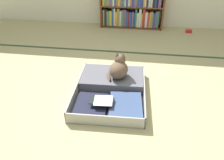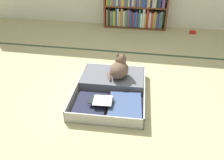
{
  "view_description": "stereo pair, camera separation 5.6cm",
  "coord_description": "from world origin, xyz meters",
  "px_view_note": "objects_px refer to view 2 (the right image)",
  "views": [
    {
      "loc": [
        0.31,
        -1.73,
        1.4
      ],
      "look_at": [
        0.06,
        0.09,
        0.21
      ],
      "focal_mm": 34.82,
      "sensor_mm": 36.0,
      "label": 1
    },
    {
      "loc": [
        0.37,
        -1.72,
        1.4
      ],
      "look_at": [
        0.06,
        0.09,
        0.21
      ],
      "focal_mm": 34.82,
      "sensor_mm": 36.0,
      "label": 2
    }
  ],
  "objects_px": {
    "bookshelf": "(135,7)",
    "black_cat": "(119,68)",
    "open_suitcase": "(112,87)",
    "small_red_pouch": "(193,32)"
  },
  "relations": [
    {
      "from": "bookshelf",
      "to": "black_cat",
      "type": "xyz_separation_m",
      "value": [
        0.0,
        -1.96,
        -0.15
      ]
    },
    {
      "from": "black_cat",
      "to": "bookshelf",
      "type": "bearing_deg",
      "value": 90.0
    },
    {
      "from": "open_suitcase",
      "to": "small_red_pouch",
      "type": "xyz_separation_m",
      "value": [
        1.11,
        1.94,
        -0.02
      ]
    },
    {
      "from": "open_suitcase",
      "to": "small_red_pouch",
      "type": "bearing_deg",
      "value": 60.22
    },
    {
      "from": "black_cat",
      "to": "small_red_pouch",
      "type": "height_order",
      "value": "black_cat"
    },
    {
      "from": "bookshelf",
      "to": "open_suitcase",
      "type": "xyz_separation_m",
      "value": [
        -0.06,
        -2.09,
        -0.32
      ]
    },
    {
      "from": "bookshelf",
      "to": "open_suitcase",
      "type": "distance_m",
      "value": 2.11
    },
    {
      "from": "bookshelf",
      "to": "small_red_pouch",
      "type": "distance_m",
      "value": 1.11
    },
    {
      "from": "bookshelf",
      "to": "black_cat",
      "type": "bearing_deg",
      "value": -90.0
    },
    {
      "from": "black_cat",
      "to": "small_red_pouch",
      "type": "bearing_deg",
      "value": 59.97
    }
  ]
}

